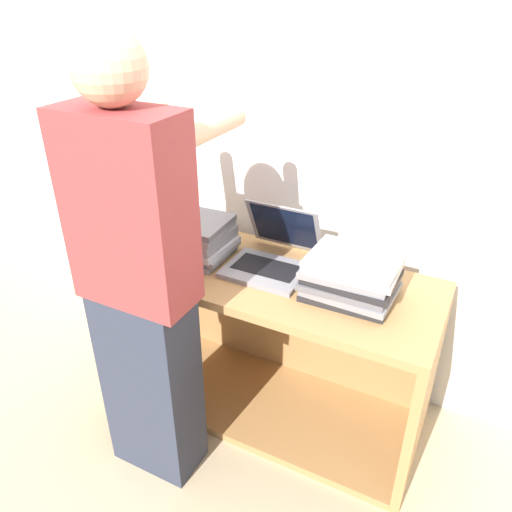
# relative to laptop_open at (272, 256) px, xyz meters

# --- Properties ---
(ground_plane) EXTENTS (12.00, 12.00, 0.00)m
(ground_plane) POSITION_rel_laptop_open_xyz_m (0.00, -0.34, -0.77)
(ground_plane) COLOR tan
(wall_back) EXTENTS (8.00, 0.05, 2.40)m
(wall_back) POSITION_rel_laptop_open_xyz_m (0.00, 0.32, 0.43)
(wall_back) COLOR silver
(wall_back) RESTS_ON ground_plane
(cart) EXTENTS (1.40, 0.56, 0.72)m
(cart) POSITION_rel_laptop_open_xyz_m (0.00, 0.01, -0.41)
(cart) COLOR #A87A47
(cart) RESTS_ON ground_plane
(laptop_open) EXTENTS (0.32, 0.36, 0.24)m
(laptop_open) POSITION_rel_laptop_open_xyz_m (0.00, 0.00, 0.00)
(laptop_open) COLOR gray
(laptop_open) RESTS_ON cart
(laptop_stack_left) EXTENTS (0.35, 0.27, 0.17)m
(laptop_stack_left) POSITION_rel_laptop_open_xyz_m (-0.35, -0.06, 0.03)
(laptop_stack_left) COLOR gray
(laptop_stack_left) RESTS_ON cart
(laptop_stack_right) EXTENTS (0.34, 0.26, 0.17)m
(laptop_stack_right) POSITION_rel_laptop_open_xyz_m (0.35, -0.06, 0.03)
(laptop_stack_right) COLOR #232326
(laptop_stack_right) RESTS_ON cart
(person) EXTENTS (0.40, 0.53, 1.66)m
(person) POSITION_rel_laptop_open_xyz_m (-0.26, -0.51, 0.06)
(person) COLOR #2D3342
(person) RESTS_ON ground_plane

